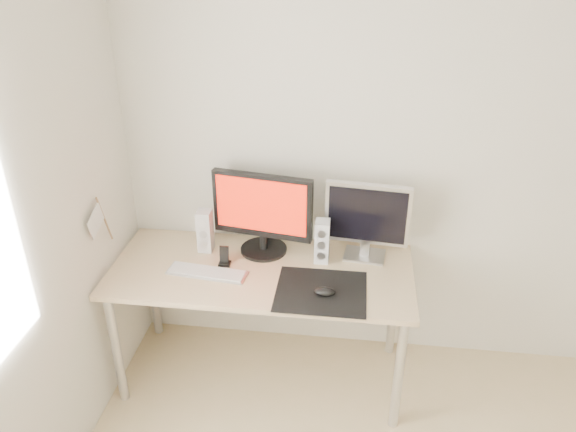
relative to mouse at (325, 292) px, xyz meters
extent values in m
plane|color=white|center=(0.58, 0.56, 0.50)|extent=(3.50, 0.00, 3.50)
cube|color=black|center=(-0.02, 0.03, -0.02)|extent=(0.45, 0.40, 0.00)
ellipsoid|color=black|center=(0.00, 0.00, 0.00)|extent=(0.11, 0.06, 0.04)
cube|color=#D1B587|center=(-0.35, 0.19, -0.04)|extent=(1.60, 0.70, 0.03)
cylinder|color=silver|center=(-1.09, -0.10, -0.40)|extent=(0.05, 0.05, 0.70)
cylinder|color=silver|center=(0.39, -0.10, -0.40)|extent=(0.05, 0.05, 0.70)
cylinder|color=silver|center=(-1.09, 0.48, -0.40)|extent=(0.05, 0.05, 0.70)
cylinder|color=silver|center=(0.39, 0.48, -0.40)|extent=(0.05, 0.05, 0.70)
cylinder|color=black|center=(-0.37, 0.38, -0.01)|extent=(0.30, 0.30, 0.02)
cylinder|color=black|center=(-0.37, 0.38, 0.05)|extent=(0.05, 0.05, 0.12)
cube|color=black|center=(-0.37, 0.37, 0.26)|extent=(0.55, 0.14, 0.36)
cube|color=#FD320D|center=(-0.37, 0.35, 0.27)|extent=(0.49, 0.09, 0.30)
cube|color=silver|center=(0.19, 0.39, -0.01)|extent=(0.24, 0.18, 0.01)
cube|color=#BBBBBD|center=(0.19, 0.39, 0.04)|extent=(0.05, 0.05, 0.10)
cube|color=silver|center=(0.19, 0.39, 0.24)|extent=(0.45, 0.09, 0.34)
cube|color=black|center=(0.19, 0.37, 0.24)|extent=(0.41, 0.05, 0.30)
cube|color=silver|center=(-0.69, 0.35, 0.10)|extent=(0.08, 0.09, 0.24)
cylinder|color=silver|center=(-0.69, 0.31, 0.03)|extent=(0.05, 0.01, 0.05)
cylinder|color=#AEAEB0|center=(-0.69, 0.31, 0.10)|extent=(0.05, 0.01, 0.05)
cylinder|color=silver|center=(-0.69, 0.31, 0.16)|extent=(0.05, 0.01, 0.05)
cube|color=white|center=(-0.04, 0.32, 0.10)|extent=(0.08, 0.09, 0.24)
cylinder|color=silver|center=(-0.04, 0.28, 0.03)|extent=(0.05, 0.01, 0.05)
cylinder|color=#B8B8BA|center=(-0.04, 0.28, 0.10)|extent=(0.05, 0.01, 0.05)
cylinder|color=silver|center=(-0.04, 0.28, 0.16)|extent=(0.05, 0.01, 0.05)
cube|color=#AAAAAC|center=(-0.62, 0.11, -0.02)|extent=(0.43, 0.17, 0.01)
cube|color=silver|center=(-0.62, 0.11, -0.01)|extent=(0.41, 0.15, 0.01)
cube|color=black|center=(-0.55, 0.21, -0.02)|extent=(0.06, 0.05, 0.01)
cube|color=black|center=(-0.55, 0.21, 0.04)|extent=(0.05, 0.02, 0.10)
cylinder|color=#A57F54|center=(-1.14, 0.11, 0.27)|extent=(0.01, 0.10, 0.29)
cube|color=white|center=(-1.14, 0.02, 0.31)|extent=(0.00, 0.19, 0.15)
camera|label=1|loc=(0.11, -2.27, 1.61)|focal=35.00mm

